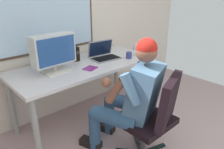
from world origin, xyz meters
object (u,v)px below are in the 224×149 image
(crt_monitor, at_px, (54,51))
(laptop, at_px, (103,54))
(desk_speaker, at_px, (76,54))
(cd_case, at_px, (90,68))
(wine_glass, at_px, (136,48))
(desk, at_px, (86,70))
(office_chair, at_px, (155,114))
(person_seated, at_px, (131,96))
(coffee_mug, at_px, (129,55))

(crt_monitor, distance_m, laptop, 0.72)
(desk_speaker, relative_size, cd_case, 1.02)
(wine_glass, bearing_deg, desk, 164.66)
(office_chair, bearing_deg, crt_monitor, 113.13)
(wine_glass, bearing_deg, cd_case, 178.95)
(desk, height_order, laptop, laptop)
(person_seated, bearing_deg, coffee_mug, 44.77)
(laptop, bearing_deg, office_chair, -104.04)
(person_seated, xyz_separation_m, coffee_mug, (0.58, 0.57, 0.17))
(desk, relative_size, cd_case, 10.21)
(wine_glass, height_order, coffee_mug, wine_glass)
(person_seated, bearing_deg, laptop, 67.01)
(crt_monitor, bearing_deg, wine_glass, -10.15)
(wine_glass, relative_size, desk_speaker, 0.90)
(laptop, relative_size, coffee_mug, 4.61)
(desk, relative_size, office_chair, 1.97)
(coffee_mug, bearing_deg, wine_glass, 6.18)
(office_chair, relative_size, cd_case, 5.19)
(wine_glass, bearing_deg, laptop, 151.15)
(crt_monitor, distance_m, cd_case, 0.45)
(desk_speaker, distance_m, cd_case, 0.35)
(desk, xyz_separation_m, desk_speaker, (-0.01, 0.16, 0.17))
(laptop, bearing_deg, person_seated, -112.99)
(desk_speaker, bearing_deg, laptop, -23.44)
(desk_speaker, xyz_separation_m, cd_case, (-0.05, -0.34, -0.08))
(desk, height_order, crt_monitor, crt_monitor)
(wine_glass, distance_m, cd_case, 0.76)
(cd_case, bearing_deg, coffee_mug, -2.84)
(desk, bearing_deg, office_chair, -87.37)
(person_seated, distance_m, crt_monitor, 0.94)
(office_chair, distance_m, wine_glass, 1.12)
(office_chair, relative_size, person_seated, 0.74)
(desk, distance_m, laptop, 0.34)
(crt_monitor, distance_m, desk_speaker, 0.44)
(person_seated, distance_m, cd_case, 0.62)
(desk, relative_size, laptop, 4.63)
(office_chair, height_order, laptop, laptop)
(person_seated, distance_m, desk_speaker, 0.97)
(laptop, bearing_deg, desk, -175.91)
(office_chair, xyz_separation_m, wine_glass, (0.65, 0.83, 0.36))
(desk, distance_m, office_chair, 1.04)
(crt_monitor, bearing_deg, desk, -0.59)
(desk, bearing_deg, coffee_mug, -20.77)
(wine_glass, bearing_deg, person_seated, -141.00)
(crt_monitor, height_order, cd_case, crt_monitor)
(desk_speaker, bearing_deg, crt_monitor, -157.41)
(person_seated, height_order, desk_speaker, person_seated)
(office_chair, xyz_separation_m, laptop, (0.26, 1.05, 0.31))
(laptop, xyz_separation_m, desk_speaker, (-0.32, 0.14, 0.03))
(crt_monitor, distance_m, wine_glass, 1.11)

